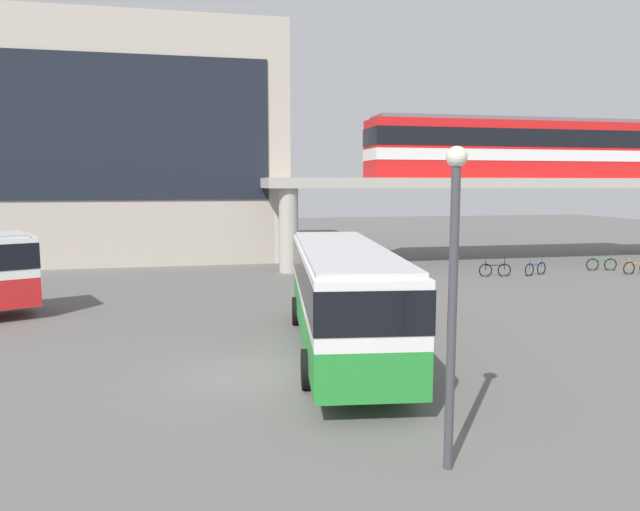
{
  "coord_description": "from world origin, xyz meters",
  "views": [
    {
      "loc": [
        -1.21,
        -14.94,
        5.08
      ],
      "look_at": [
        3.45,
        7.59,
        2.2
      ],
      "focal_mm": 32.34,
      "sensor_mm": 36.0,
      "label": 1
    }
  ],
  "objects_px": {
    "bicycle_brown": "(387,275)",
    "bicycle_blue": "(535,269)",
    "bicycle_orange": "(637,268)",
    "station_building": "(73,147)",
    "train": "(511,148)",
    "bicycle_green": "(601,264)",
    "bus_main": "(342,287)",
    "bicycle_black": "(495,270)"
  },
  "relations": [
    {
      "from": "bicycle_brown",
      "to": "bicycle_black",
      "type": "distance_m",
      "value": 6.42
    },
    {
      "from": "station_building",
      "to": "train",
      "type": "relative_size",
      "value": 1.49
    },
    {
      "from": "bicycle_brown",
      "to": "bicycle_black",
      "type": "height_order",
      "value": "same"
    },
    {
      "from": "bus_main",
      "to": "bicycle_green",
      "type": "height_order",
      "value": "bus_main"
    },
    {
      "from": "bicycle_orange",
      "to": "bicycle_blue",
      "type": "distance_m",
      "value": 5.92
    },
    {
      "from": "station_building",
      "to": "bicycle_black",
      "type": "distance_m",
      "value": 29.24
    },
    {
      "from": "bicycle_black",
      "to": "bicycle_green",
      "type": "bearing_deg",
      "value": 6.01
    },
    {
      "from": "train",
      "to": "bicycle_blue",
      "type": "relative_size",
      "value": 11.32
    },
    {
      "from": "train",
      "to": "bicycle_black",
      "type": "bearing_deg",
      "value": -124.31
    },
    {
      "from": "station_building",
      "to": "bicycle_orange",
      "type": "height_order",
      "value": "station_building"
    },
    {
      "from": "bicycle_brown",
      "to": "bicycle_green",
      "type": "height_order",
      "value": "same"
    },
    {
      "from": "station_building",
      "to": "bicycle_blue",
      "type": "relative_size",
      "value": 16.84
    },
    {
      "from": "bicycle_brown",
      "to": "bicycle_blue",
      "type": "distance_m",
      "value": 8.82
    },
    {
      "from": "bicycle_green",
      "to": "bicycle_orange",
      "type": "bearing_deg",
      "value": -57.36
    },
    {
      "from": "bicycle_blue",
      "to": "bicycle_black",
      "type": "xyz_separation_m",
      "value": [
        -2.41,
        0.09,
        0.0
      ]
    },
    {
      "from": "train",
      "to": "bicycle_blue",
      "type": "xyz_separation_m",
      "value": [
        -1.64,
        -6.02,
        -7.02
      ]
    },
    {
      "from": "train",
      "to": "bicycle_orange",
      "type": "distance_m",
      "value": 10.65
    },
    {
      "from": "bicycle_blue",
      "to": "bicycle_orange",
      "type": "bearing_deg",
      "value": -7.54
    },
    {
      "from": "bicycle_brown",
      "to": "train",
      "type": "bearing_deg",
      "value": 31.69
    },
    {
      "from": "bicycle_orange",
      "to": "bicycle_blue",
      "type": "relative_size",
      "value": 1.06
    },
    {
      "from": "train",
      "to": "bus_main",
      "type": "height_order",
      "value": "train"
    },
    {
      "from": "bicycle_brown",
      "to": "bicycle_blue",
      "type": "xyz_separation_m",
      "value": [
        8.81,
        0.43,
        0.0
      ]
    },
    {
      "from": "train",
      "to": "bicycle_green",
      "type": "distance_m",
      "value": 9.29
    },
    {
      "from": "bicycle_brown",
      "to": "bicycle_black",
      "type": "relative_size",
      "value": 0.96
    },
    {
      "from": "bicycle_orange",
      "to": "bicycle_black",
      "type": "relative_size",
      "value": 1.01
    },
    {
      "from": "bicycle_black",
      "to": "bicycle_brown",
      "type": "bearing_deg",
      "value": -175.38
    },
    {
      "from": "bicycle_green",
      "to": "bicycle_orange",
      "type": "distance_m",
      "value": 1.93
    },
    {
      "from": "train",
      "to": "station_building",
      "type": "bearing_deg",
      "value": 163.39
    },
    {
      "from": "bicycle_brown",
      "to": "bicycle_orange",
      "type": "bearing_deg",
      "value": -1.35
    },
    {
      "from": "bicycle_black",
      "to": "bicycle_orange",
      "type": "bearing_deg",
      "value": -5.95
    },
    {
      "from": "bicycle_blue",
      "to": "train",
      "type": "bearing_deg",
      "value": 74.79
    },
    {
      "from": "bicycle_brown",
      "to": "bicycle_green",
      "type": "relative_size",
      "value": 0.97
    },
    {
      "from": "train",
      "to": "bicycle_brown",
      "type": "relative_size",
      "value": 11.23
    },
    {
      "from": "bicycle_brown",
      "to": "bicycle_green",
      "type": "bearing_deg",
      "value": 5.36
    },
    {
      "from": "bus_main",
      "to": "bicycle_brown",
      "type": "height_order",
      "value": "bus_main"
    },
    {
      "from": "bus_main",
      "to": "bicycle_orange",
      "type": "xyz_separation_m",
      "value": [
        19.96,
        11.33,
        -1.63
      ]
    },
    {
      "from": "station_building",
      "to": "bicycle_brown",
      "type": "bearing_deg",
      "value": -39.69
    },
    {
      "from": "train",
      "to": "bicycle_green",
      "type": "xyz_separation_m",
      "value": [
        3.19,
        -5.17,
        -7.02
      ]
    },
    {
      "from": "bicycle_orange",
      "to": "bus_main",
      "type": "bearing_deg",
      "value": -150.41
    },
    {
      "from": "bicycle_brown",
      "to": "bicycle_blue",
      "type": "bearing_deg",
      "value": 2.8
    },
    {
      "from": "train",
      "to": "bicycle_black",
      "type": "relative_size",
      "value": 10.76
    },
    {
      "from": "bus_main",
      "to": "train",
      "type": "bearing_deg",
      "value": 49.06
    }
  ]
}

